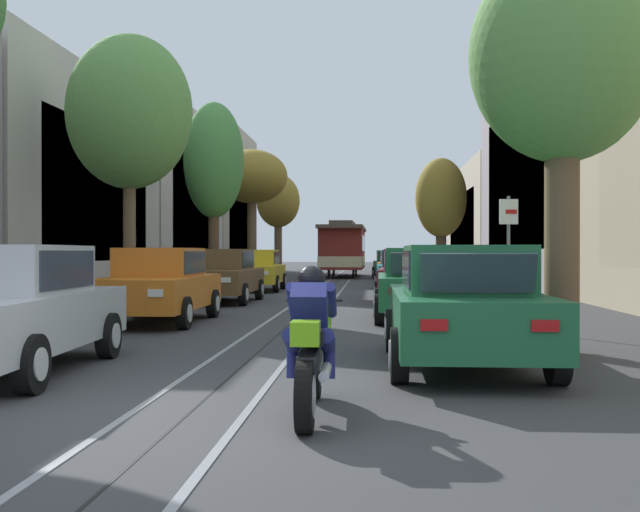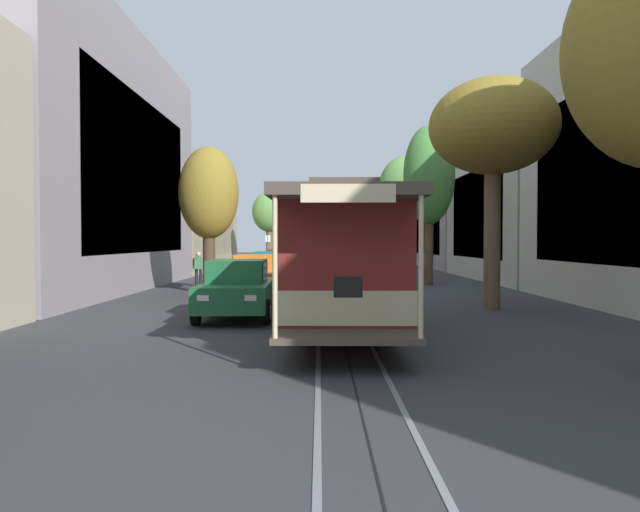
% 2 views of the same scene
% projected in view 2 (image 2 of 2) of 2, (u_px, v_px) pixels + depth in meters
% --- Properties ---
extents(ground_plane, '(160.00, 160.00, 0.00)m').
position_uv_depth(ground_plane, '(330.00, 284.00, 28.92)').
color(ground_plane, '#38383A').
extents(trolley_track_rails, '(1.14, 65.22, 0.01)m').
position_uv_depth(trolley_track_rails, '(331.00, 290.00, 25.20)').
color(trolley_track_rails, gray).
rests_on(trolley_track_rails, ground).
extents(building_facade_left, '(5.60, 56.92, 10.60)m').
position_uv_depth(building_facade_left, '(622.00, 175.00, 21.70)').
color(building_facade_left, gray).
rests_on(building_facade_left, ground).
extents(building_facade_right, '(5.60, 56.92, 10.76)m').
position_uv_depth(building_facade_right, '(94.00, 189.00, 26.17)').
color(building_facade_right, tan).
rests_on(building_facade_right, ground).
extents(parked_car_silver_near_left, '(2.15, 4.42, 1.58)m').
position_uv_depth(parked_car_silver_near_left, '(359.00, 256.00, 49.46)').
color(parked_car_silver_near_left, '#B7B7BC').
rests_on(parked_car_silver_near_left, ground).
extents(parked_car_orange_second_left, '(2.01, 4.37, 1.58)m').
position_uv_depth(parked_car_orange_second_left, '(365.00, 259.00, 42.90)').
color(parked_car_orange_second_left, orange).
rests_on(parked_car_orange_second_left, ground).
extents(parked_car_brown_mid_left, '(2.04, 4.38, 1.58)m').
position_uv_depth(parked_car_brown_mid_left, '(372.00, 262.00, 36.55)').
color(parked_car_brown_mid_left, brown).
rests_on(parked_car_brown_mid_left, ground).
extents(parked_car_yellow_fourth_left, '(2.07, 4.39, 1.58)m').
position_uv_depth(parked_car_yellow_fourth_left, '(383.00, 267.00, 29.95)').
color(parked_car_yellow_fourth_left, gold).
rests_on(parked_car_yellow_fourth_left, ground).
extents(parked_car_green_near_right, '(2.00, 4.36, 1.58)m').
position_uv_depth(parked_car_green_near_right, '(290.00, 257.00, 48.56)').
color(parked_car_green_near_right, '#1E6038').
rests_on(parked_car_green_near_right, ground).
extents(parked_car_green_second_right, '(2.03, 4.37, 1.58)m').
position_uv_depth(parked_car_green_second_right, '(288.00, 259.00, 41.87)').
color(parked_car_green_second_right, '#1E6038').
rests_on(parked_car_green_second_right, ground).
extents(parked_car_maroon_mid_right, '(2.11, 4.41, 1.58)m').
position_uv_depth(parked_car_maroon_mid_right, '(280.00, 263.00, 35.49)').
color(parked_car_maroon_mid_right, maroon).
rests_on(parked_car_maroon_mid_right, ground).
extents(parked_car_teal_fourth_right, '(2.05, 4.38, 1.58)m').
position_uv_depth(parked_car_teal_fourth_right, '(271.00, 268.00, 28.73)').
color(parked_car_teal_fourth_right, '#196B70').
rests_on(parked_car_teal_fourth_right, ground).
extents(parked_car_orange_fifth_right, '(2.08, 4.40, 1.58)m').
position_uv_depth(parked_car_orange_fifth_right, '(255.00, 275.00, 22.44)').
color(parked_car_orange_fifth_right, orange).
rests_on(parked_car_orange_fifth_right, ground).
extents(parked_car_green_sixth_right, '(2.07, 4.39, 1.58)m').
position_uv_depth(parked_car_green_sixth_right, '(237.00, 288.00, 16.24)').
color(parked_car_green_sixth_right, '#1E6038').
rests_on(parked_car_green_sixth_right, ground).
extents(street_tree_kerb_left_near, '(3.35, 3.12, 6.35)m').
position_uv_depth(street_tree_kerb_left_near, '(387.00, 206.00, 48.64)').
color(street_tree_kerb_left_near, brown).
rests_on(street_tree_kerb_left_near, ground).
extents(street_tree_kerb_left_second, '(3.50, 2.93, 7.53)m').
position_uv_depth(street_tree_kerb_left_second, '(406.00, 190.00, 38.05)').
color(street_tree_kerb_left_second, brown).
rests_on(street_tree_kerb_left_second, ground).
extents(street_tree_kerb_left_mid, '(2.45, 2.19, 7.61)m').
position_uv_depth(street_tree_kerb_left_mid, '(429.00, 177.00, 28.37)').
color(street_tree_kerb_left_mid, brown).
rests_on(street_tree_kerb_left_mid, ground).
extents(street_tree_kerb_left_fourth, '(3.89, 4.14, 7.06)m').
position_uv_depth(street_tree_kerb_left_fourth, '(493.00, 129.00, 18.22)').
color(street_tree_kerb_left_fourth, brown).
rests_on(street_tree_kerb_left_fourth, ground).
extents(street_tree_kerb_right_near, '(2.71, 2.22, 5.97)m').
position_uv_depth(street_tree_kerb_right_near, '(269.00, 213.00, 47.14)').
color(street_tree_kerb_right_near, brown).
rests_on(street_tree_kerb_right_near, ground).
extents(street_tree_kerb_right_second, '(2.36, 2.28, 5.84)m').
position_uv_depth(street_tree_kerb_right_second, '(209.00, 195.00, 23.65)').
color(street_tree_kerb_right_second, '#4C3826').
rests_on(street_tree_kerb_right_second, ground).
extents(cable_car_trolley, '(2.70, 9.16, 3.28)m').
position_uv_depth(cable_car_trolley, '(341.00, 260.00, 13.83)').
color(cable_car_trolley, maroon).
rests_on(cable_car_trolley, ground).
extents(motorcycle_with_rider, '(0.56, 1.99, 1.37)m').
position_uv_depth(motorcycle_with_rider, '(312.00, 258.00, 51.54)').
color(motorcycle_with_rider, black).
rests_on(motorcycle_with_rider, ground).
extents(pedestrian_on_left_pavement, '(0.55, 0.38, 1.59)m').
position_uv_depth(pedestrian_on_left_pavement, '(199.00, 267.00, 27.57)').
color(pedestrian_on_left_pavement, black).
rests_on(pedestrian_on_left_pavement, ground).
extents(fire_hydrant, '(0.40, 0.22, 0.84)m').
position_uv_depth(fire_hydrant, '(270.00, 262.00, 46.75)').
color(fire_hydrant, gold).
rests_on(fire_hydrant, ground).
extents(street_sign_post, '(0.36, 0.09, 2.57)m').
position_uv_depth(street_sign_post, '(268.00, 248.00, 43.89)').
color(street_sign_post, slate).
rests_on(street_sign_post, ground).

